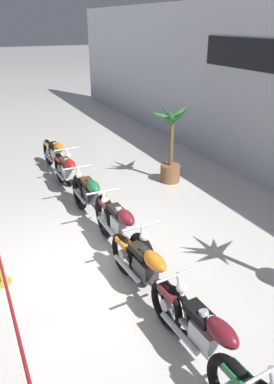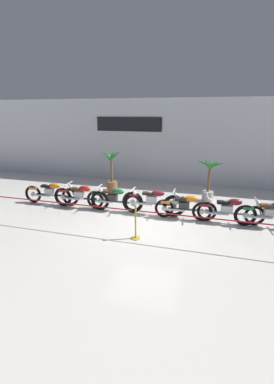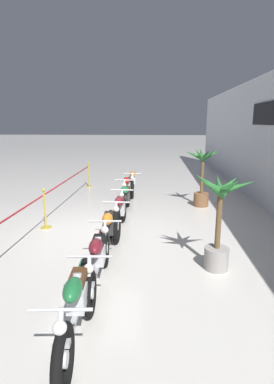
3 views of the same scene
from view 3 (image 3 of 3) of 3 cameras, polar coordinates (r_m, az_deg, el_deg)
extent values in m
plane|color=silver|center=(7.86, -8.21, -6.96)|extent=(120.00, 120.00, 0.00)
cube|color=black|center=(9.96, 24.34, 13.56)|extent=(3.42, 0.04, 0.70)
torus|color=black|center=(10.77, -0.91, 0.63)|extent=(0.71, 0.15, 0.71)
torus|color=black|center=(12.37, -0.80, 2.26)|extent=(0.71, 0.15, 0.71)
cylinder|color=silver|center=(10.77, -0.91, 0.63)|extent=(0.17, 0.09, 0.17)
cylinder|color=silver|center=(12.37, -0.80, 2.26)|extent=(0.17, 0.09, 0.17)
cylinder|color=silver|center=(10.63, -0.92, 2.02)|extent=(0.31, 0.08, 0.59)
cube|color=silver|center=(11.59, -0.85, 2.33)|extent=(0.37, 0.24, 0.26)
cylinder|color=silver|center=(11.51, -0.86, 3.27)|extent=(0.19, 0.12, 0.24)
cylinder|color=silver|center=(11.59, -0.85, 3.34)|extent=(0.19, 0.12, 0.24)
cylinder|color=silver|center=(11.91, -1.50, 1.94)|extent=(0.70, 0.11, 0.07)
cube|color=black|center=(11.57, -0.85, 1.60)|extent=(1.31, 0.14, 0.06)
ellipsoid|color=orange|center=(11.32, -0.87, 3.40)|extent=(0.47, 0.25, 0.22)
cube|color=black|center=(11.68, -0.85, 3.51)|extent=(0.41, 0.23, 0.09)
cube|color=orange|center=(12.28, -0.81, 3.40)|extent=(0.33, 0.18, 0.08)
cylinder|color=silver|center=(10.69, -0.92, 3.54)|extent=(0.08, 0.62, 0.04)
sphere|color=silver|center=(10.63, -0.92, 2.72)|extent=(0.14, 0.14, 0.14)
torus|color=black|center=(9.48, -2.40, -0.99)|extent=(0.74, 0.12, 0.74)
torus|color=black|center=(11.01, -1.55, 1.00)|extent=(0.74, 0.12, 0.74)
cylinder|color=silver|center=(9.48, -2.40, -0.99)|extent=(0.17, 0.08, 0.17)
cylinder|color=silver|center=(11.01, -1.55, 1.00)|extent=(0.17, 0.08, 0.17)
cylinder|color=silver|center=(9.33, -2.48, 0.56)|extent=(0.30, 0.06, 0.59)
cube|color=silver|center=(10.26, -1.92, 1.01)|extent=(0.36, 0.22, 0.26)
cylinder|color=silver|center=(10.18, -1.95, 2.06)|extent=(0.18, 0.11, 0.24)
cylinder|color=silver|center=(10.26, -1.91, 2.15)|extent=(0.18, 0.11, 0.24)
cylinder|color=silver|center=(10.60, -2.52, 0.62)|extent=(0.70, 0.07, 0.07)
cube|color=black|center=(10.24, -1.94, 0.18)|extent=(1.26, 0.06, 0.06)
ellipsoid|color=#B21E19|center=(9.98, -2.06, 2.19)|extent=(0.46, 0.22, 0.22)
cube|color=#4C2D19|center=(10.34, -1.86, 2.35)|extent=(0.40, 0.20, 0.09)
cube|color=#B21E19|center=(10.91, -1.58, 2.30)|extent=(0.32, 0.16, 0.08)
cylinder|color=silver|center=(9.39, -2.42, 2.29)|extent=(0.04, 0.62, 0.04)
sphere|color=silver|center=(9.34, -2.46, 1.36)|extent=(0.14, 0.14, 0.14)
torus|color=black|center=(8.25, -2.85, -3.35)|extent=(0.69, 0.11, 0.69)
torus|color=black|center=(9.71, -1.73, -0.81)|extent=(0.69, 0.11, 0.69)
cylinder|color=silver|center=(8.25, -2.85, -3.35)|extent=(0.17, 0.08, 0.16)
cylinder|color=silver|center=(9.71, -1.73, -0.81)|extent=(0.17, 0.08, 0.16)
cylinder|color=silver|center=(8.09, -2.95, -1.61)|extent=(0.30, 0.06, 0.59)
cube|color=#2D2D30|center=(8.99, -2.21, -0.91)|extent=(0.36, 0.22, 0.26)
cylinder|color=#2D2D30|center=(8.90, -2.25, 0.27)|extent=(0.18, 0.11, 0.24)
cylinder|color=#2D2D30|center=(8.98, -2.19, 0.39)|extent=(0.18, 0.11, 0.24)
cylinder|color=silver|center=(9.33, -2.85, -1.28)|extent=(0.70, 0.08, 0.07)
cube|color=#47474C|center=(8.97, -2.24, -1.86)|extent=(1.22, 0.08, 0.06)
ellipsoid|color=#1E6B38|center=(8.70, -2.40, 0.38)|extent=(0.46, 0.23, 0.22)
cube|color=#4C2D19|center=(9.06, -2.13, 0.64)|extent=(0.40, 0.21, 0.09)
cube|color=#1E6B38|center=(9.61, -1.77, 0.57)|extent=(0.32, 0.16, 0.08)
cylinder|color=silver|center=(8.13, -2.87, 0.41)|extent=(0.04, 0.62, 0.04)
sphere|color=silver|center=(8.08, -2.93, -0.68)|extent=(0.14, 0.14, 0.14)
torus|color=black|center=(6.82, -3.92, -6.45)|extent=(0.80, 0.14, 0.80)
torus|color=black|center=(8.26, -2.67, -2.94)|extent=(0.80, 0.14, 0.80)
cylinder|color=silver|center=(6.82, -3.92, -6.45)|extent=(0.19, 0.08, 0.19)
cylinder|color=silver|center=(8.26, -2.67, -2.94)|extent=(0.19, 0.08, 0.19)
cylinder|color=silver|center=(6.65, -4.05, -4.41)|extent=(0.30, 0.06, 0.59)
cube|color=silver|center=(7.54, -3.21, -3.26)|extent=(0.36, 0.22, 0.26)
cylinder|color=silver|center=(7.45, -3.26, -1.87)|extent=(0.18, 0.11, 0.24)
cylinder|color=silver|center=(7.52, -3.19, -1.71)|extent=(0.18, 0.11, 0.24)
cylinder|color=silver|center=(7.88, -3.97, -3.60)|extent=(0.70, 0.08, 0.07)
cube|color=#47474C|center=(7.53, -3.23, -4.38)|extent=(1.21, 0.07, 0.06)
ellipsoid|color=maroon|center=(7.25, -3.43, -1.79)|extent=(0.46, 0.22, 0.22)
cube|color=black|center=(7.60, -3.12, -1.39)|extent=(0.40, 0.20, 0.09)
cube|color=maroon|center=(8.14, -2.72, -1.12)|extent=(0.32, 0.16, 0.08)
cylinder|color=silver|center=(6.68, -3.97, -1.94)|extent=(0.04, 0.62, 0.04)
sphere|color=silver|center=(6.64, -4.04, -3.29)|extent=(0.14, 0.14, 0.14)
torus|color=black|center=(5.81, -6.01, -10.76)|extent=(0.67, 0.15, 0.67)
torus|color=black|center=(7.16, -5.00, -6.05)|extent=(0.67, 0.15, 0.67)
cylinder|color=silver|center=(5.81, -6.01, -10.76)|extent=(0.17, 0.09, 0.16)
cylinder|color=silver|center=(7.16, -5.00, -6.05)|extent=(0.17, 0.09, 0.16)
cylinder|color=silver|center=(5.62, -6.16, -8.49)|extent=(0.31, 0.08, 0.59)
cube|color=#2D2D30|center=(6.47, -5.45, -6.68)|extent=(0.38, 0.25, 0.26)
cylinder|color=#2D2D30|center=(6.37, -5.52, -5.11)|extent=(0.19, 0.12, 0.24)
cylinder|color=#2D2D30|center=(6.45, -5.46, -4.88)|extent=(0.19, 0.12, 0.24)
cylinder|color=silver|center=(6.81, -6.41, -6.93)|extent=(0.70, 0.13, 0.07)
cube|color=#47474C|center=(6.48, -5.46, -8.00)|extent=(1.17, 0.15, 0.06)
ellipsoid|color=orange|center=(6.17, -5.66, -5.13)|extent=(0.48, 0.26, 0.22)
cube|color=black|center=(6.53, -5.40, -4.48)|extent=(0.41, 0.23, 0.09)
cube|color=orange|center=(7.04, -5.07, -4.31)|extent=(0.33, 0.18, 0.08)
cylinder|color=silver|center=(5.63, -6.13, -5.55)|extent=(0.09, 0.62, 0.04)
sphere|color=silver|center=(5.60, -6.16, -7.17)|extent=(0.14, 0.14, 0.14)
torus|color=black|center=(4.49, -8.86, -18.52)|extent=(0.67, 0.14, 0.67)
torus|color=black|center=(5.97, -6.42, -10.10)|extent=(0.67, 0.14, 0.67)
cylinder|color=silver|center=(4.49, -8.86, -18.52)|extent=(0.17, 0.09, 0.16)
cylinder|color=silver|center=(5.97, -6.42, -10.10)|extent=(0.17, 0.09, 0.16)
cylinder|color=silver|center=(4.27, -9.19, -15.91)|extent=(0.31, 0.08, 0.59)
cube|color=silver|center=(5.19, -7.43, -11.89)|extent=(0.37, 0.24, 0.26)
cylinder|color=silver|center=(5.07, -7.55, -10.04)|extent=(0.19, 0.12, 0.24)
cylinder|color=silver|center=(5.15, -7.44, -9.68)|extent=(0.19, 0.12, 0.24)
cylinder|color=silver|center=(5.54, -8.45, -11.86)|extent=(0.70, 0.11, 0.07)
cube|color=#ADAFB5|center=(5.21, -7.45, -13.52)|extent=(1.34, 0.15, 0.06)
ellipsoid|color=maroon|center=(4.88, -7.86, -10.26)|extent=(0.47, 0.25, 0.22)
cube|color=black|center=(5.22, -7.32, -9.10)|extent=(0.41, 0.23, 0.09)
cube|color=maroon|center=(5.83, -6.53, -8.09)|extent=(0.33, 0.18, 0.08)
cylinder|color=silver|center=(4.25, -9.09, -12.05)|extent=(0.08, 0.62, 0.04)
sphere|color=silver|center=(4.24, -9.19, -14.22)|extent=(0.14, 0.14, 0.14)
torus|color=black|center=(3.52, -13.84, -28.56)|extent=(0.73, 0.17, 0.72)
torus|color=black|center=(4.76, -9.68, -16.23)|extent=(0.73, 0.17, 0.72)
cylinder|color=silver|center=(3.52, -13.84, -28.56)|extent=(0.18, 0.09, 0.17)
cylinder|color=silver|center=(4.76, -9.68, -16.23)|extent=(0.18, 0.09, 0.17)
cylinder|color=silver|center=(3.27, -14.51, -25.86)|extent=(0.31, 0.08, 0.59)
cube|color=silver|center=(4.07, -11.33, -19.22)|extent=(0.38, 0.25, 0.26)
cylinder|color=silver|center=(3.93, -11.58, -17.07)|extent=(0.19, 0.12, 0.24)
cylinder|color=silver|center=(4.00, -11.36, -16.48)|extent=(0.19, 0.12, 0.24)
cylinder|color=silver|center=(4.42, -12.43, -18.59)|extent=(0.70, 0.13, 0.07)
cube|color=#ADAFB5|center=(4.10, -11.37, -21.24)|extent=(1.24, 0.16, 0.06)
ellipsoid|color=#1E6B38|center=(3.74, -12.16, -17.71)|extent=(0.48, 0.26, 0.22)
cube|color=#4C2D19|center=(4.07, -11.15, -15.62)|extent=(0.42, 0.23, 0.09)
cube|color=#1E6B38|center=(4.60, -9.90, -13.72)|extent=(0.33, 0.19, 0.08)
cylinder|color=silver|center=(3.20, -14.33, -20.91)|extent=(0.09, 0.62, 0.04)
sphere|color=silver|center=(3.22, -14.52, -23.77)|extent=(0.14, 0.14, 0.14)
cylinder|color=brown|center=(10.03, 12.09, -1.40)|extent=(0.49, 0.49, 0.43)
cylinder|color=brown|center=(9.87, 12.30, 2.97)|extent=(0.10, 0.10, 1.12)
cone|color=#286B2D|center=(9.57, 12.93, 6.87)|extent=(0.58, 0.26, 0.46)
cone|color=#286B2D|center=(9.66, 13.47, 6.89)|extent=(0.46, 0.47, 0.51)
cone|color=#286B2D|center=(9.83, 13.56, 6.87)|extent=(0.20, 0.50, 0.41)
cone|color=#286B2D|center=(9.99, 13.75, 6.80)|extent=(0.44, 0.68, 0.47)
cone|color=#286B2D|center=(9.98, 12.20, 7.16)|extent=(0.57, 0.21, 0.45)
cone|color=#286B2D|center=(9.89, 11.45, 6.76)|extent=(0.40, 0.49, 0.41)
cone|color=#286B2D|center=(9.76, 10.91, 6.90)|extent=(0.19, 0.66, 0.40)
cone|color=#286B2D|center=(9.63, 11.86, 6.99)|extent=(0.42, 0.43, 0.50)
cylinder|color=gray|center=(5.91, 14.85, -12.09)|extent=(0.45, 0.45, 0.41)
cylinder|color=brown|center=(5.64, 15.28, -5.26)|extent=(0.10, 0.10, 1.07)
cone|color=#286B2D|center=(5.25, 16.39, 0.17)|extent=(0.62, 0.21, 0.32)
cone|color=#286B2D|center=(5.38, 17.16, 0.95)|extent=(0.42, 0.41, 0.46)
cone|color=#286B2D|center=(5.57, 18.50, 0.95)|extent=(0.19, 0.69, 0.37)
cone|color=#286B2D|center=(5.62, 16.95, 1.29)|extent=(0.39, 0.47, 0.44)
cone|color=#286B2D|center=(5.71, 15.30, 1.57)|extent=(0.60, 0.19, 0.38)
cone|color=#286B2D|center=(5.56, 13.59, 1.50)|extent=(0.40, 0.53, 0.48)
cone|color=#286B2D|center=(5.45, 13.49, 1.55)|extent=(0.20, 0.56, 0.46)
cone|color=#286B2D|center=(5.29, 14.17, 0.83)|extent=(0.47, 0.54, 0.48)
cylinder|color=gold|center=(12.96, -9.09, 1.05)|extent=(0.28, 0.28, 0.03)
cylinder|color=gold|center=(12.87, -9.17, 3.18)|extent=(0.05, 0.05, 0.95)
sphere|color=gold|center=(12.79, -9.25, 5.45)|extent=(0.08, 0.08, 0.08)
cylinder|color=maroon|center=(10.35, -12.34, 2.79)|extent=(4.93, 0.04, 0.04)
cylinder|color=gold|center=(8.21, -16.91, -6.45)|extent=(0.28, 0.28, 0.03)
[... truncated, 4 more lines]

